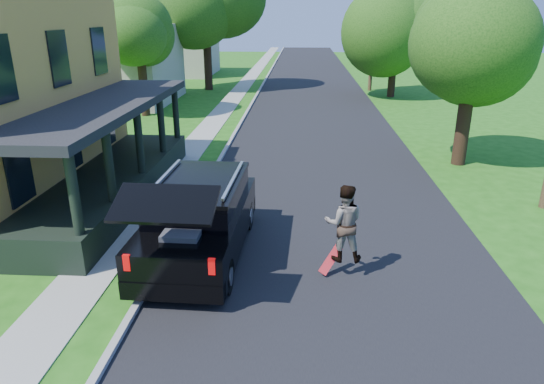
{
  "coord_description": "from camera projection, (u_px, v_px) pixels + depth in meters",
  "views": [
    {
      "loc": [
        -0.78,
        -8.41,
        5.66
      ],
      "look_at": [
        -1.47,
        3.0,
        1.43
      ],
      "focal_mm": 32.0,
      "sensor_mm": 36.0,
      "label": 1
    }
  ],
  "objects": [
    {
      "name": "ground",
      "position": [
        335.0,
        311.0,
        9.79
      ],
      "size": [
        140.0,
        140.0,
        0.0
      ],
      "primitive_type": "plane",
      "color": "#1E5A12",
      "rests_on": "ground"
    },
    {
      "name": "street",
      "position": [
        314.0,
        115.0,
        28.52
      ],
      "size": [
        8.0,
        120.0,
        0.02
      ],
      "primitive_type": "cube",
      "color": "black",
      "rests_on": "ground"
    },
    {
      "name": "curb",
      "position": [
        246.0,
        115.0,
        28.75
      ],
      "size": [
        0.15,
        120.0,
        0.12
      ],
      "primitive_type": "cube",
      "color": "#969691",
      "rests_on": "ground"
    },
    {
      "name": "sidewalk",
      "position": [
        220.0,
        114.0,
        28.83
      ],
      "size": [
        1.3,
        120.0,
        0.03
      ],
      "primitive_type": "cube",
      "color": "#9C9D94",
      "rests_on": "ground"
    },
    {
      "name": "front_walk",
      "position": [
        35.0,
        196.0,
        15.95
      ],
      "size": [
        6.5,
        1.2,
        0.03
      ],
      "primitive_type": "cube",
      "color": "#9C9D94",
      "rests_on": "ground"
    },
    {
      "name": "neighbor_house_mid",
      "position": [
        108.0,
        37.0,
        31.58
      ],
      "size": [
        12.78,
        12.78,
        8.3
      ],
      "color": "beige",
      "rests_on": "ground"
    },
    {
      "name": "neighbor_house_far",
      "position": [
        171.0,
        29.0,
        46.55
      ],
      "size": [
        12.78,
        12.78,
        8.3
      ],
      "color": "beige",
      "rests_on": "ground"
    },
    {
      "name": "black_suv",
      "position": [
        199.0,
        219.0,
        11.75
      ],
      "size": [
        2.26,
        5.54,
        2.56
      ],
      "rotation": [
        0.0,
        0.0,
        -0.03
      ],
      "color": "black",
      "rests_on": "ground"
    },
    {
      "name": "skateboarder",
      "position": [
        344.0,
        223.0,
        10.74
      ],
      "size": [
        0.87,
        0.68,
        1.79
      ],
      "rotation": [
        0.0,
        0.0,
        3.14
      ],
      "color": "black",
      "rests_on": "ground"
    },
    {
      "name": "skateboard",
      "position": [
        331.0,
        261.0,
        11.09
      ],
      "size": [
        0.58,
        0.49,
        0.6
      ],
      "rotation": [
        0.0,
        0.0,
        -0.26
      ],
      "color": "#B40F15",
      "rests_on": "ground"
    },
    {
      "name": "tree_left_mid",
      "position": [
        138.0,
        28.0,
        26.9
      ],
      "size": [
        4.88,
        4.59,
        7.13
      ],
      "rotation": [
        0.0,
        0.0,
        0.15
      ],
      "color": "black",
      "rests_on": "ground"
    },
    {
      "name": "tree_right_near",
      "position": [
        474.0,
        40.0,
        17.78
      ],
      "size": [
        5.76,
        6.0,
        7.23
      ],
      "rotation": [
        0.0,
        0.0,
        -0.38
      ],
      "color": "black",
      "rests_on": "ground"
    },
    {
      "name": "tree_right_mid",
      "position": [
        396.0,
        19.0,
        33.2
      ],
      "size": [
        6.7,
        6.8,
        8.38
      ],
      "rotation": [
        0.0,
        0.0,
        -0.25
      ],
      "color": "black",
      "rests_on": "ground"
    },
    {
      "name": "tree_right_far",
      "position": [
        375.0,
        17.0,
        55.08
      ],
      "size": [
        5.63,
        5.54,
        8.16
      ],
      "rotation": [
        0.0,
        0.0,
        -0.05
      ],
      "color": "black",
      "rests_on": "ground"
    },
    {
      "name": "utility_pole_far",
      "position": [
        374.0,
        23.0,
        36.06
      ],
      "size": [
        1.75,
        0.43,
        9.56
      ],
      "rotation": [
        0.0,
        0.0,
        0.17
      ],
      "color": "#3E271D",
      "rests_on": "ground"
    }
  ]
}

